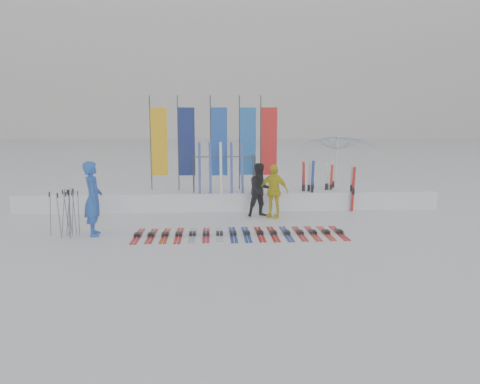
{
  "coord_description": "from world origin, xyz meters",
  "views": [
    {
      "loc": [
        -0.61,
        -11.25,
        3.02
      ],
      "look_at": [
        0.2,
        1.6,
        1.0
      ],
      "focal_mm": 35.0,
      "sensor_mm": 36.0,
      "label": 1
    }
  ],
  "objects": [
    {
      "name": "feather_flags",
      "position": [
        -0.43,
        4.76,
        2.24
      ],
      "size": [
        4.32,
        0.16,
        3.2
      ],
      "color": "#383A3F",
      "rests_on": "ground"
    },
    {
      "name": "person_yellow",
      "position": [
        1.31,
        2.86,
        0.82
      ],
      "size": [
        1.04,
        0.82,
        1.65
      ],
      "primitive_type": "imported",
      "rotation": [
        0.0,
        0.0,
        -0.51
      ],
      "color": "yellow",
      "rests_on": "ground"
    },
    {
      "name": "tent_canopy",
      "position": [
        3.95,
        5.23,
        1.26
      ],
      "size": [
        3.49,
        3.52,
        2.51
      ],
      "primitive_type": "imported",
      "rotation": [
        0.0,
        0.0,
        0.32
      ],
      "color": "white",
      "rests_on": "ground"
    },
    {
      "name": "ski_row",
      "position": [
        0.14,
        0.7,
        0.03
      ],
      "size": [
        5.48,
        1.7,
        0.07
      ],
      "color": "#B80E16",
      "rests_on": "ground"
    },
    {
      "name": "person_blue",
      "position": [
        -3.66,
        0.9,
        0.97
      ],
      "size": [
        0.6,
        0.79,
        1.94
      ],
      "primitive_type": "imported",
      "rotation": [
        0.0,
        0.0,
        1.78
      ],
      "color": "blue",
      "rests_on": "ground"
    },
    {
      "name": "snow_bank",
      "position": [
        0.0,
        4.6,
        0.3
      ],
      "size": [
        14.0,
        1.6,
        0.6
      ],
      "primitive_type": "cube",
      "color": "white",
      "rests_on": "ground"
    },
    {
      "name": "person_black",
      "position": [
        0.92,
        3.02,
        0.83
      ],
      "size": [
        0.94,
        0.81,
        1.67
      ],
      "primitive_type": "imported",
      "rotation": [
        0.0,
        0.0,
        0.24
      ],
      "color": "black",
      "rests_on": "ground"
    },
    {
      "name": "ground",
      "position": [
        0.0,
        0.0,
        0.0
      ],
      "size": [
        120.0,
        120.0,
        0.0
      ],
      "primitive_type": "plane",
      "color": "white",
      "rests_on": "ground"
    },
    {
      "name": "upright_skis",
      "position": [
        3.23,
        4.26,
        0.78
      ],
      "size": [
        1.64,
        1.19,
        1.67
      ],
      "color": "silver",
      "rests_on": "ground"
    },
    {
      "name": "pole_cluster",
      "position": [
        -4.34,
        0.93,
        0.6
      ],
      "size": [
        0.78,
        0.88,
        1.26
      ],
      "color": "#595B60",
      "rests_on": "ground"
    },
    {
      "name": "ski_rack",
      "position": [
        -0.17,
        4.2,
        1.38
      ],
      "size": [
        2.04,
        0.8,
        1.23
      ],
      "color": "#383A3F",
      "rests_on": "ground"
    }
  ]
}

